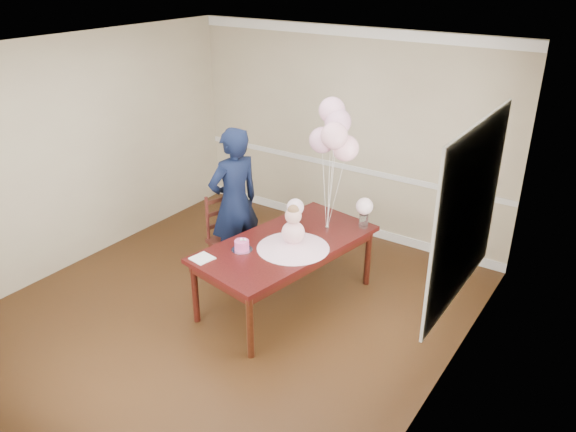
{
  "coord_description": "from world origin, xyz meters",
  "views": [
    {
      "loc": [
        3.34,
        -3.79,
        3.47
      ],
      "look_at": [
        0.44,
        0.51,
        1.05
      ],
      "focal_mm": 35.0,
      "sensor_mm": 36.0,
      "label": 1
    }
  ],
  "objects_px": {
    "woman": "(234,203)",
    "dining_chair_seat": "(230,242)",
    "dining_table_top": "(286,244)",
    "birthday_cake": "(242,245)"
  },
  "relations": [
    {
      "from": "dining_chair_seat",
      "to": "woman",
      "type": "height_order",
      "value": "woman"
    },
    {
      "from": "birthday_cake",
      "to": "dining_chair_seat",
      "type": "height_order",
      "value": "birthday_cake"
    },
    {
      "from": "dining_table_top",
      "to": "woman",
      "type": "height_order",
      "value": "woman"
    },
    {
      "from": "dining_table_top",
      "to": "dining_chair_seat",
      "type": "height_order",
      "value": "dining_table_top"
    },
    {
      "from": "dining_chair_seat",
      "to": "woman",
      "type": "relative_size",
      "value": 0.24
    },
    {
      "from": "dining_table_top",
      "to": "birthday_cake",
      "type": "relative_size",
      "value": 13.33
    },
    {
      "from": "woman",
      "to": "dining_chair_seat",
      "type": "bearing_deg",
      "value": 20.55
    },
    {
      "from": "dining_chair_seat",
      "to": "woman",
      "type": "xyz_separation_m",
      "value": [
        -0.0,
        0.11,
        0.46
      ]
    },
    {
      "from": "birthday_cake",
      "to": "woman",
      "type": "height_order",
      "value": "woman"
    },
    {
      "from": "dining_table_top",
      "to": "birthday_cake",
      "type": "distance_m",
      "value": 0.49
    }
  ]
}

